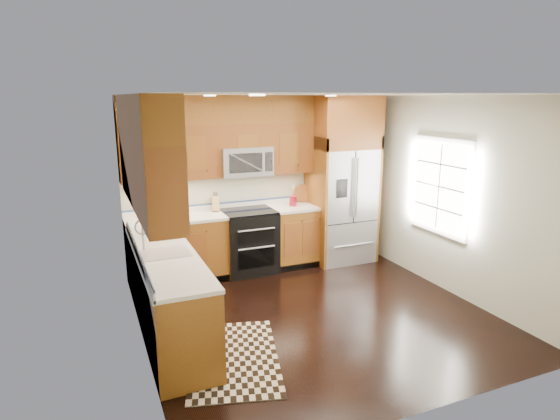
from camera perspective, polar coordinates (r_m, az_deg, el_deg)
name	(u,v)px	position (r m, az deg, el deg)	size (l,w,h in m)	color
ground	(314,314)	(5.86, 4.15, -12.48)	(4.00, 4.00, 0.00)	black
wall_back	(256,182)	(7.21, -2.89, 3.43)	(4.00, 0.02, 2.60)	beige
wall_left	(136,229)	(4.86, -17.09, -2.18)	(0.02, 4.00, 2.60)	beige
wall_right	(451,196)	(6.56, 20.14, 1.58)	(0.02, 4.00, 2.60)	beige
window	(440,186)	(6.67, 18.91, 2.74)	(0.04, 1.10, 1.30)	white
base_cabinets	(196,269)	(6.08, -10.20, -7.05)	(2.85, 3.00, 0.90)	brown
countertop	(203,230)	(6.07, -9.33, -2.37)	(2.86, 3.01, 0.04)	white
upper_cabinets	(194,143)	(5.93, -10.50, 8.08)	(2.85, 3.00, 1.15)	brown
range	(249,241)	(7.03, -3.79, -3.84)	(0.76, 0.67, 0.95)	black
microwave	(245,161)	(6.89, -4.31, 5.95)	(0.76, 0.40, 0.42)	#B2B2B7
refrigerator	(342,180)	(7.43, 7.59, 3.65)	(0.98, 0.75, 2.60)	#B2B2B7
sink_faucet	(162,248)	(5.20, -14.22, -4.53)	(0.54, 0.44, 0.37)	#B2B2B7
rug	(234,357)	(4.99, -5.64, -17.43)	(0.88, 1.47, 0.01)	black
knife_block	(216,203)	(6.94, -7.86, 0.83)	(0.12, 0.16, 0.28)	tan
utensil_crock	(293,199)	(7.19, 1.60, 1.38)	(0.13, 0.13, 0.32)	maroon
cutting_board	(303,201)	(7.48, 2.82, 1.05)	(0.29, 0.29, 0.02)	brown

